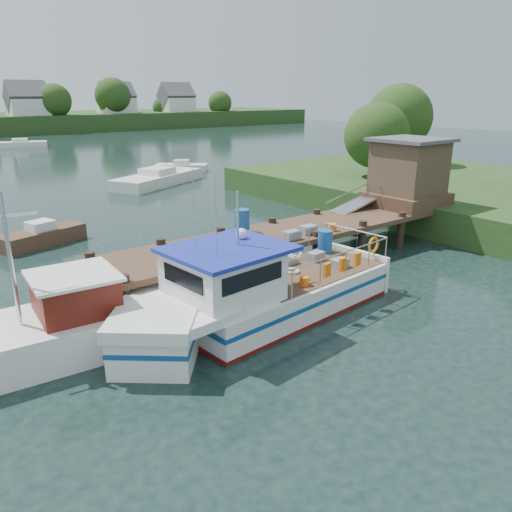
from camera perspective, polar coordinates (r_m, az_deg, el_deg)
ground_plane at (r=18.49m, az=-0.40°, el=-2.10°), size 160.00×160.00×0.00m
near_shore at (r=30.67m, az=26.73°, el=8.07°), size 16.00×30.00×7.76m
dock at (r=22.32m, az=13.08°, el=6.94°), size 16.60×3.00×4.78m
lobster_boat at (r=14.43m, az=-0.01°, el=-4.44°), size 9.91×3.59×4.70m
work_boat at (r=13.72m, az=-23.26°, el=-8.06°), size 8.21×3.01×4.30m
moored_rowboat at (r=23.91m, az=-23.27°, el=2.11°), size 3.91×2.25×1.08m
moored_far at (r=69.78m, az=-25.33°, el=11.50°), size 6.50×3.73×1.05m
moored_b at (r=43.88m, az=-8.52°, el=10.02°), size 4.29×3.92×0.96m
moored_c at (r=37.60m, az=-11.17°, el=8.70°), size 8.14×5.82×1.23m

